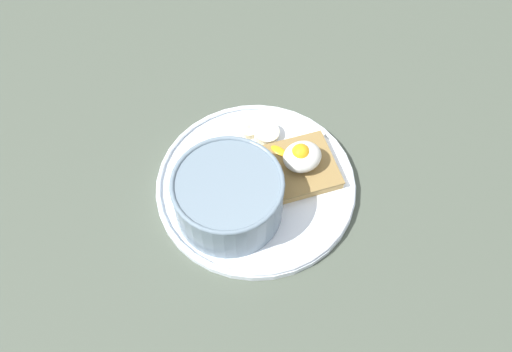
{
  "coord_description": "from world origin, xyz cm",
  "views": [
    {
      "loc": [
        -13.82,
        -37.31,
        67.93
      ],
      "look_at": [
        0.0,
        0.0,
        5.0
      ],
      "focal_mm": 40.0,
      "sensor_mm": 36.0,
      "label": 1
    }
  ],
  "objects_px": {
    "banana_slice_back": "(266,133)",
    "toast_slice": "(302,168)",
    "banana_slice_front": "(249,129)",
    "oatmeal_bowl": "(228,196)",
    "poached_egg": "(302,157)",
    "banana_slice_left": "(244,149)"
  },
  "relations": [
    {
      "from": "banana_slice_back",
      "to": "toast_slice",
      "type": "bearing_deg",
      "value": -71.31
    },
    {
      "from": "toast_slice",
      "to": "banana_slice_front",
      "type": "bearing_deg",
      "value": 116.96
    },
    {
      "from": "oatmeal_bowl",
      "to": "banana_slice_back",
      "type": "relative_size",
      "value": 2.93
    },
    {
      "from": "poached_egg",
      "to": "banana_slice_left",
      "type": "bearing_deg",
      "value": 137.33
    },
    {
      "from": "toast_slice",
      "to": "banana_slice_back",
      "type": "distance_m",
      "value": 0.08
    },
    {
      "from": "oatmeal_bowl",
      "to": "banana_slice_back",
      "type": "height_order",
      "value": "oatmeal_bowl"
    },
    {
      "from": "banana_slice_left",
      "to": "banana_slice_back",
      "type": "xyz_separation_m",
      "value": [
        0.04,
        0.01,
        0.0
      ]
    },
    {
      "from": "banana_slice_front",
      "to": "banana_slice_left",
      "type": "height_order",
      "value": "same"
    },
    {
      "from": "poached_egg",
      "to": "banana_slice_front",
      "type": "height_order",
      "value": "poached_egg"
    },
    {
      "from": "poached_egg",
      "to": "banana_slice_left",
      "type": "relative_size",
      "value": 1.85
    },
    {
      "from": "banana_slice_front",
      "to": "banana_slice_left",
      "type": "relative_size",
      "value": 0.93
    },
    {
      "from": "poached_egg",
      "to": "banana_slice_back",
      "type": "relative_size",
      "value": 1.43
    },
    {
      "from": "toast_slice",
      "to": "oatmeal_bowl",
      "type": "bearing_deg",
      "value": -168.36
    },
    {
      "from": "banana_slice_front",
      "to": "banana_slice_back",
      "type": "xyz_separation_m",
      "value": [
        0.02,
        -0.02,
        0.0
      ]
    },
    {
      "from": "poached_egg",
      "to": "banana_slice_left",
      "type": "distance_m",
      "value": 0.09
    },
    {
      "from": "poached_egg",
      "to": "oatmeal_bowl",
      "type": "bearing_deg",
      "value": -167.72
    },
    {
      "from": "banana_slice_front",
      "to": "toast_slice",
      "type": "bearing_deg",
      "value": -63.04
    },
    {
      "from": "banana_slice_left",
      "to": "banana_slice_front",
      "type": "bearing_deg",
      "value": 59.28
    },
    {
      "from": "oatmeal_bowl",
      "to": "banana_slice_left",
      "type": "bearing_deg",
      "value": 58.52
    },
    {
      "from": "oatmeal_bowl",
      "to": "poached_egg",
      "type": "distance_m",
      "value": 0.11
    },
    {
      "from": "poached_egg",
      "to": "banana_slice_front",
      "type": "relative_size",
      "value": 1.98
    },
    {
      "from": "banana_slice_back",
      "to": "banana_slice_front",
      "type": "bearing_deg",
      "value": 141.83
    }
  ]
}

